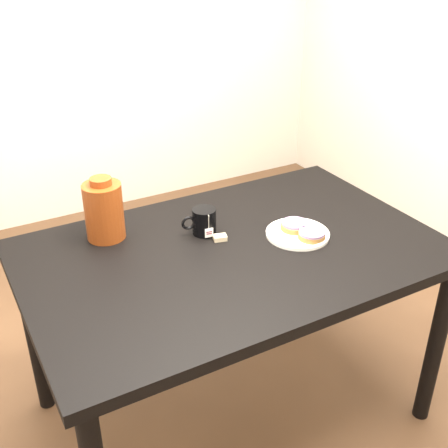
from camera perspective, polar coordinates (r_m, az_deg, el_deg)
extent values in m
plane|color=brown|center=(2.38, 0.80, -18.23)|extent=(4.00, 4.00, 0.00)
cube|color=black|center=(1.91, 0.94, -3.03)|extent=(1.40, 0.90, 0.04)
cylinder|color=black|center=(2.25, 20.72, -11.39)|extent=(0.06, 0.06, 0.71)
cylinder|color=black|center=(2.27, -18.76, -10.59)|extent=(0.06, 0.06, 0.71)
cylinder|color=black|center=(2.69, 8.55, -2.56)|extent=(0.06, 0.06, 0.71)
cylinder|color=white|center=(1.99, 7.48, -1.00)|extent=(0.22, 0.22, 0.01)
torus|color=white|center=(1.99, 7.50, -0.84)|extent=(0.22, 0.22, 0.01)
cylinder|color=brown|center=(2.01, 7.18, -0.25)|extent=(0.12, 0.12, 0.02)
cylinder|color=gray|center=(2.00, 7.21, 0.09)|extent=(0.11, 0.11, 0.01)
cylinder|color=brown|center=(1.96, 8.89, -1.19)|extent=(0.13, 0.13, 0.02)
cylinder|color=gray|center=(1.95, 8.92, -0.85)|extent=(0.12, 0.12, 0.01)
cylinder|color=black|center=(1.97, -2.03, 0.28)|extent=(0.09, 0.09, 0.09)
cylinder|color=black|center=(1.96, -2.04, 1.29)|extent=(0.07, 0.07, 0.00)
torus|color=black|center=(1.96, -3.63, 0.10)|extent=(0.05, 0.02, 0.05)
cylinder|color=beige|center=(1.93, -1.56, 0.23)|extent=(0.00, 0.00, 0.05)
cube|color=white|center=(1.95, -1.55, -0.88)|extent=(0.03, 0.01, 0.03)
cube|color=#C6B793|center=(1.95, -0.41, -1.40)|extent=(0.05, 0.04, 0.02)
cylinder|color=#571F0B|center=(1.97, -12.09, 1.26)|extent=(0.14, 0.14, 0.20)
cylinder|color=#571F0B|center=(1.92, -12.43, 4.25)|extent=(0.07, 0.07, 0.02)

